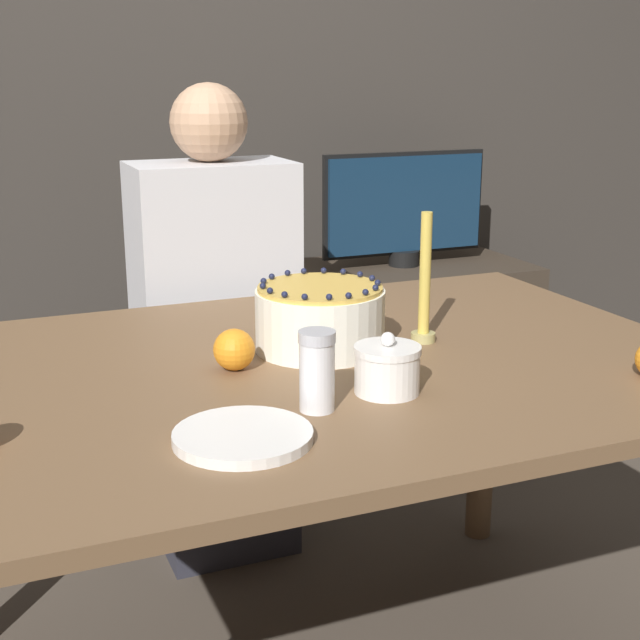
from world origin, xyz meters
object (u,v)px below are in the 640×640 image
sugar_shaker (317,370)px  cake (320,318)px  candle (425,291)px  person_man_blue_shirt (218,355)px  sugar_bowl (387,369)px  tv_monitor (405,207)px

sugar_shaker → cake: bearing=66.5°
sugar_shaker → candle: bearing=37.8°
person_man_blue_shirt → sugar_bowl: bearing=92.1°
sugar_bowl → person_man_blue_shirt: person_man_blue_shirt is taller
sugar_shaker → tv_monitor: (0.86, 1.34, 0.02)m
sugar_bowl → candle: 0.31m
tv_monitor → cake: bearing=-125.0°
candle → tv_monitor: 1.20m
person_man_blue_shirt → cake: bearing=91.9°
cake → person_man_blue_shirt: 0.70m
candle → cake: bearing=171.5°
sugar_bowl → candle: size_ratio=0.43×
sugar_shaker → sugar_bowl: bearing=11.7°
sugar_bowl → tv_monitor: (0.72, 1.31, 0.05)m
cake → sugar_bowl: (0.01, -0.26, -0.02)m
sugar_shaker → candle: candle is taller
sugar_shaker → candle: (0.33, 0.26, 0.04)m
cake → sugar_shaker: cake is taller
sugar_bowl → tv_monitor: bearing=61.1°
sugar_shaker → person_man_blue_shirt: 0.98m
cake → tv_monitor: size_ratio=0.43×
sugar_bowl → tv_monitor: 1.50m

